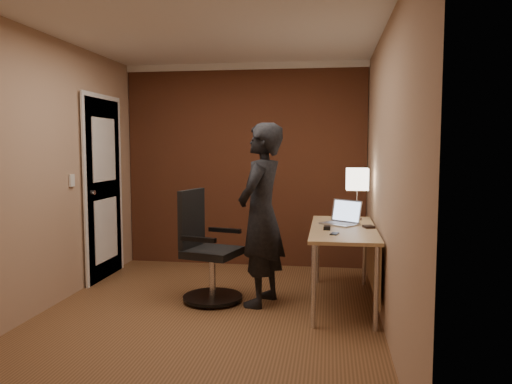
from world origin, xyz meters
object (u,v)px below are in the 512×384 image
at_px(phone, 334,234).
at_px(desk_lamp, 357,180).
at_px(office_chair, 206,253).
at_px(laptop, 343,218).
at_px(desk, 351,241).
at_px(mouse, 327,228).
at_px(wallet, 369,227).
at_px(person, 261,215).

bearing_deg(phone, desk_lamp, 88.73).
distance_m(phone, office_chair, 1.27).
bearing_deg(laptop, desk, -69.37).
distance_m(laptop, mouse, 0.38).
xyz_separation_m(wallet, person, (-1.00, -0.13, 0.11)).
height_order(laptop, mouse, laptop).
height_order(desk, office_chair, office_chair).
bearing_deg(office_chair, wallet, 4.14).
distance_m(laptop, person, 0.83).
distance_m(desk_lamp, wallet, 0.63).
bearing_deg(laptop, phone, -98.12).
xyz_separation_m(office_chair, person, (0.53, -0.02, 0.39)).
bearing_deg(person, office_chair, -77.03).
xyz_separation_m(laptop, person, (-0.76, -0.32, 0.06)).
height_order(desk, mouse, mouse).
relative_size(mouse, wallet, 0.91).
bearing_deg(desk, laptop, 110.63).
relative_size(desk_lamp, office_chair, 0.51).
bearing_deg(person, mouse, 102.38).
relative_size(desk, wallet, 13.64).
xyz_separation_m(mouse, person, (-0.61, 0.03, 0.11)).
bearing_deg(office_chair, laptop, 13.28).
height_order(desk_lamp, wallet, desk_lamp).
bearing_deg(mouse, wallet, 24.20).
relative_size(wallet, office_chair, 0.10).
bearing_deg(mouse, desk, 36.79).
bearing_deg(phone, office_chair, -179.29).
relative_size(mouse, person, 0.06).
height_order(desk, desk_lamp, desk_lamp).
xyz_separation_m(laptop, wallet, (0.24, -0.19, -0.05)).
distance_m(desk, laptop, 0.28).
relative_size(desk, laptop, 3.58).
bearing_deg(wallet, laptop, 140.47).
bearing_deg(mouse, office_chair, -179.70).
height_order(laptop, phone, laptop).
distance_m(desk, wallet, 0.21).
relative_size(desk, mouse, 15.00).
relative_size(phone, office_chair, 0.11).
xyz_separation_m(phone, wallet, (0.32, 0.39, 0.01)).
distance_m(phone, person, 0.73).
xyz_separation_m(mouse, office_chair, (-1.15, 0.04, -0.28)).
bearing_deg(mouse, phone, -72.17).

